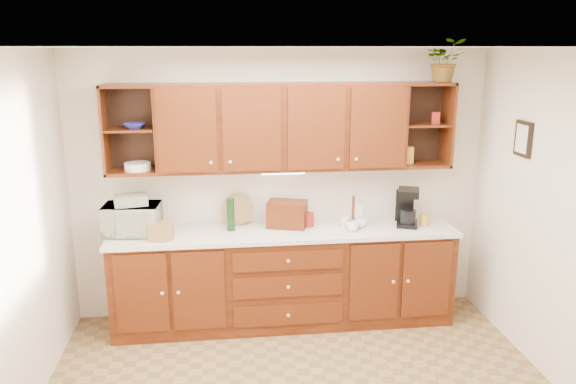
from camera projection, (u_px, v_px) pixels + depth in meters
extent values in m
plane|color=white|center=(310.00, 47.00, 3.47)|extent=(4.00, 4.00, 0.00)
plane|color=beige|center=(281.00, 185.00, 5.47)|extent=(4.00, 0.00, 4.00)
cube|color=#331205|center=(284.00, 278.00, 5.40)|extent=(3.20, 0.60, 0.90)
cube|color=silver|center=(284.00, 232.00, 5.27)|extent=(3.24, 0.64, 0.04)
cube|color=#331205|center=(282.00, 127.00, 5.17)|extent=(2.30, 0.33, 0.80)
cube|color=black|center=(132.00, 127.00, 5.15)|extent=(0.45, 0.02, 0.80)
cube|color=black|center=(420.00, 123.00, 5.47)|extent=(0.45, 0.02, 0.80)
cube|color=#331205|center=(129.00, 129.00, 5.01)|extent=(0.43, 0.30, 0.02)
cube|color=#331205|center=(426.00, 125.00, 5.33)|extent=(0.43, 0.30, 0.02)
cube|color=#331205|center=(428.00, 83.00, 5.23)|extent=(0.45, 0.33, 0.03)
cube|color=white|center=(283.00, 173.00, 5.22)|extent=(0.40, 0.05, 0.02)
cube|color=black|center=(523.00, 139.00, 4.75)|extent=(0.03, 0.24, 0.30)
cylinder|color=#A37444|center=(161.00, 231.00, 5.00)|extent=(0.25, 0.25, 0.14)
imported|color=silver|center=(132.00, 219.00, 5.12)|extent=(0.53, 0.38, 0.28)
cube|color=tan|center=(131.00, 200.00, 5.07)|extent=(0.33, 0.27, 0.09)
cylinder|color=black|center=(231.00, 215.00, 5.21)|extent=(0.09, 0.09, 0.31)
cylinder|color=#A37444|center=(238.00, 223.00, 5.43)|extent=(0.31, 0.10, 0.31)
cube|color=#331205|center=(287.00, 214.00, 5.32)|extent=(0.41, 0.33, 0.25)
cylinder|color=#331205|center=(353.00, 212.00, 5.27)|extent=(0.03, 0.03, 0.32)
cylinder|color=#331205|center=(353.00, 227.00, 5.31)|extent=(0.13, 0.13, 0.02)
imported|color=white|center=(361.00, 223.00, 5.33)|extent=(0.14, 0.14, 0.09)
imported|color=white|center=(345.00, 222.00, 5.35)|extent=(0.14, 0.14, 0.09)
imported|color=white|center=(353.00, 226.00, 5.22)|extent=(0.14, 0.14, 0.09)
cylinder|color=maroon|center=(308.00, 220.00, 5.37)|extent=(0.16, 0.16, 0.13)
cylinder|color=white|center=(359.00, 215.00, 5.37)|extent=(0.10, 0.10, 0.20)
cylinder|color=#C18A2D|center=(424.00, 220.00, 5.38)|extent=(0.09, 0.09, 0.11)
cube|color=black|center=(407.00, 223.00, 5.39)|extent=(0.26, 0.30, 0.04)
cube|color=black|center=(405.00, 205.00, 5.45)|extent=(0.18, 0.11, 0.31)
cube|color=black|center=(409.00, 193.00, 5.32)|extent=(0.26, 0.30, 0.07)
cylinder|color=black|center=(408.00, 216.00, 5.35)|extent=(0.18, 0.18, 0.13)
imported|color=navy|center=(135.00, 126.00, 5.00)|extent=(0.20, 0.20, 0.05)
cylinder|color=white|center=(138.00, 166.00, 5.08)|extent=(0.24, 0.24, 0.07)
cube|color=#C18A2D|center=(408.00, 155.00, 5.36)|extent=(0.10, 0.08, 0.16)
cube|color=maroon|center=(435.00, 118.00, 5.30)|extent=(0.09, 0.08, 0.11)
imported|color=#999999|center=(445.00, 60.00, 5.13)|extent=(0.39, 0.35, 0.39)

